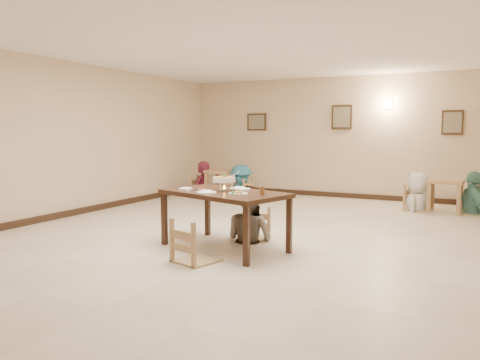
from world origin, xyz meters
The scene contains 31 objects.
floor centered at (0.00, 0.00, 0.00)m, with size 10.00×10.00×0.00m, color beige.
ceiling centered at (0.00, 0.00, 3.00)m, with size 10.00×10.00×0.00m, color white.
wall_back centered at (0.00, 5.00, 1.50)m, with size 10.00×10.00×0.00m, color beige.
wall_left centered at (-4.00, 0.00, 1.50)m, with size 10.00×10.00×0.00m, color beige.
baseboard_back centered at (0.00, 4.97, 0.06)m, with size 8.00×0.06×0.12m, color black.
baseboard_left centered at (-3.97, 0.00, 0.06)m, with size 0.06×10.00×0.12m, color black.
picture_a centered at (-2.20, 4.96, 1.90)m, with size 0.55×0.04×0.45m.
picture_b centered at (0.10, 4.96, 2.00)m, with size 0.50×0.04×0.60m.
picture_c centered at (2.60, 4.96, 1.85)m, with size 0.45×0.04×0.55m.
wall_sconce centered at (1.20, 4.96, 2.30)m, with size 0.16×0.05×0.22m, color #FFD88C.
main_table centered at (-0.06, -0.84, 0.74)m, with size 1.95×1.44×0.82m.
chair_far centered at (0.06, -0.10, 0.44)m, with size 0.42×0.42×0.89m.
chair_near centered at (-0.07, -1.58, 0.53)m, with size 0.50×0.50×1.06m.
main_diner centered at (0.04, -0.22, 0.84)m, with size 0.82×0.64×1.69m, color gray.
curry_warmer centered at (-0.06, -0.83, 0.98)m, with size 0.35×0.31×0.28m.
rice_plate_far centered at (0.07, -0.60, 0.83)m, with size 0.31×0.31×0.07m.
rice_plate_near centered at (-0.17, -1.14, 0.83)m, with size 0.27×0.27×0.06m.
fried_plate centered at (0.27, -1.06, 0.84)m, with size 0.27×0.27×0.06m.
chili_dish centered at (-0.43, -0.84, 0.83)m, with size 0.11×0.11×0.02m.
napkin_cutlery centered at (-0.61, -0.97, 0.83)m, with size 0.17×0.27×0.03m.
drink_glass centered at (0.57, -0.95, 0.89)m, with size 0.07×0.07×0.15m.
bg_table_left centered at (-2.61, 3.73, 0.55)m, with size 0.68×0.68×0.68m.
bg_table_right centered at (2.57, 3.79, 0.54)m, with size 0.71×0.71×0.67m.
bg_chair_ll centered at (-3.18, 3.70, 0.49)m, with size 0.46×0.46×0.98m.
bg_chair_lr centered at (-2.05, 3.72, 0.48)m, with size 0.45×0.45×0.97m.
bg_chair_rl centered at (2.06, 3.77, 0.51)m, with size 0.48×0.48×1.03m.
bg_chair_rr centered at (3.09, 3.77, 0.48)m, with size 0.45×0.45×0.97m.
bg_diner_a centered at (-3.18, 3.70, 0.88)m, with size 0.65×0.42×1.77m, color maroon.
bg_diner_b centered at (-2.05, 3.72, 0.84)m, with size 1.08×0.62×1.67m, color teal.
bg_diner_c centered at (2.06, 3.77, 0.80)m, with size 0.79×0.51×1.61m, color silver.
bg_diner_d centered at (3.09, 3.77, 0.87)m, with size 1.02×0.42×1.74m, color #559689.
Camera 1 is at (3.04, -6.55, 1.66)m, focal length 35.00 mm.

